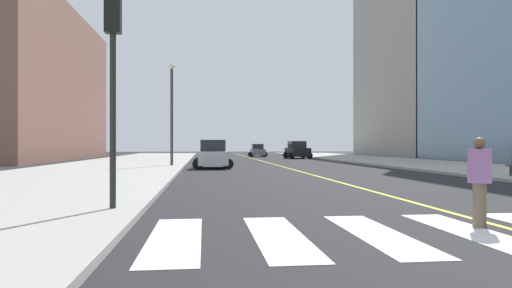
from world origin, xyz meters
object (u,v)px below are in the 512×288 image
at_px(car_gray_third, 258,151).
at_px(pedestrian_crossing, 480,178).
at_px(car_white_fourth, 208,152).
at_px(street_lamp, 172,105).
at_px(car_silver_nearest, 213,155).
at_px(traffic_light_far_corner, 113,55).
at_px(car_black_second, 297,150).

height_order(car_gray_third, pedestrian_crossing, car_gray_third).
bearing_deg(car_white_fourth, street_lamp, -99.70).
bearing_deg(car_white_fourth, car_gray_third, 55.28).
height_order(car_white_fourth, street_lamp, street_lamp).
xyz_separation_m(car_gray_third, car_white_fourth, (-6.87, -10.33, -0.02)).
xyz_separation_m(car_white_fourth, pedestrian_crossing, (4.83, -43.92, 0.16)).
height_order(car_silver_nearest, pedestrian_crossing, car_silver_nearest).
distance_m(car_silver_nearest, pedestrian_crossing, 23.88).
height_order(car_gray_third, traffic_light_far_corner, traffic_light_far_corner).
xyz_separation_m(car_silver_nearest, traffic_light_far_corner, (-2.69, -20.90, 2.76)).
xyz_separation_m(car_silver_nearest, car_black_second, (10.61, 22.31, 0.06)).
relative_size(car_gray_third, traffic_light_far_corner, 0.79).
bearing_deg(street_lamp, car_silver_nearest, -31.41).
distance_m(car_gray_third, pedestrian_crossing, 54.29).
bearing_deg(car_gray_third, street_lamp, 72.30).
xyz_separation_m(car_gray_third, pedestrian_crossing, (-2.04, -54.25, 0.14)).
height_order(car_black_second, car_white_fourth, car_black_second).
relative_size(car_black_second, pedestrian_crossing, 2.71).
bearing_deg(car_gray_third, car_white_fourth, 57.14).
distance_m(car_white_fourth, pedestrian_crossing, 44.19).
distance_m(car_black_second, car_white_fourth, 10.85).
height_order(car_black_second, traffic_light_far_corner, traffic_light_far_corner).
xyz_separation_m(car_black_second, car_gray_third, (-3.84, 8.54, -0.15)).
height_order(car_gray_third, street_lamp, street_lamp).
distance_m(pedestrian_crossing, street_lamp, 26.57).
xyz_separation_m(car_black_second, street_lamp, (-13.53, -20.53, 3.54)).
height_order(pedestrian_crossing, street_lamp, street_lamp).
relative_size(car_black_second, car_gray_third, 1.20).
bearing_deg(car_silver_nearest, pedestrian_crossing, -78.67).
bearing_deg(car_black_second, pedestrian_crossing, 80.08).
relative_size(car_black_second, car_white_fourth, 1.22).
xyz_separation_m(car_silver_nearest, street_lamp, (-2.93, 1.79, 3.60)).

